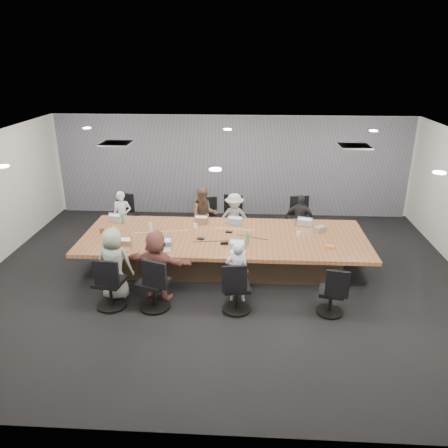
# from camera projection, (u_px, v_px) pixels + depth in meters

# --- Properties ---
(floor) EXTENTS (10.00, 8.00, 0.00)m
(floor) POSITION_uv_depth(u_px,v_px,m) (223.00, 278.00, 9.06)
(floor) COLOR black
(floor) RESTS_ON ground
(ceiling) EXTENTS (10.00, 8.00, 0.00)m
(ceiling) POSITION_uv_depth(u_px,v_px,m) (223.00, 144.00, 8.03)
(ceiling) COLOR white
(ceiling) RESTS_ON wall_back
(wall_back) EXTENTS (10.00, 0.00, 2.80)m
(wall_back) POSITION_uv_depth(u_px,v_px,m) (231.00, 166.00, 12.26)
(wall_back) COLOR silver
(wall_back) RESTS_ON ground
(wall_front) EXTENTS (10.00, 0.00, 2.80)m
(wall_front) POSITION_uv_depth(u_px,v_px,m) (201.00, 339.00, 4.83)
(wall_front) COLOR silver
(wall_front) RESTS_ON ground
(curtain) EXTENTS (9.80, 0.04, 2.80)m
(curtain) POSITION_uv_depth(u_px,v_px,m) (231.00, 166.00, 12.19)
(curtain) COLOR gray
(curtain) RESTS_ON ground
(conference_table) EXTENTS (6.00, 2.20, 0.74)m
(conference_table) POSITION_uv_depth(u_px,v_px,m) (224.00, 250.00, 9.38)
(conference_table) COLOR #473526
(conference_table) RESTS_ON ground
(chair_0) EXTENTS (0.73, 0.73, 0.87)m
(chair_0) POSITION_uv_depth(u_px,v_px,m) (127.00, 219.00, 11.08)
(chair_0) COLOR black
(chair_0) RESTS_ON ground
(chair_1) EXTENTS (0.63, 0.63, 0.75)m
(chair_1) POSITION_uv_depth(u_px,v_px,m) (206.00, 222.00, 11.00)
(chair_1) COLOR black
(chair_1) RESTS_ON ground
(chair_2) EXTENTS (0.70, 0.70, 0.88)m
(chair_2) POSITION_uv_depth(u_px,v_px,m) (235.00, 221.00, 10.93)
(chair_2) COLOR black
(chair_2) RESTS_ON ground
(chair_3) EXTENTS (0.69, 0.69, 0.88)m
(chair_3) POSITION_uv_depth(u_px,v_px,m) (297.00, 222.00, 10.85)
(chair_3) COLOR black
(chair_3) RESTS_ON ground
(chair_4) EXTENTS (0.66, 0.66, 0.86)m
(chair_4) POSITION_uv_depth(u_px,v_px,m) (110.00, 286.00, 7.89)
(chair_4) COLOR black
(chair_4) RESTS_ON ground
(chair_5) EXTENTS (0.74, 0.74, 0.87)m
(chair_5) POSITION_uv_depth(u_px,v_px,m) (154.00, 287.00, 7.85)
(chair_5) COLOR black
(chair_5) RESTS_ON ground
(chair_6) EXTENTS (0.62, 0.62, 0.81)m
(chair_6) POSITION_uv_depth(u_px,v_px,m) (237.00, 291.00, 7.78)
(chair_6) COLOR black
(chair_6) RESTS_ON ground
(chair_7) EXTENTS (0.58, 0.58, 0.73)m
(chair_7) POSITION_uv_depth(u_px,v_px,m) (331.00, 295.00, 7.70)
(chair_7) COLOR black
(chair_7) RESTS_ON ground
(person_0) EXTENTS (0.48, 0.34, 1.25)m
(person_0) POSITION_uv_depth(u_px,v_px,m) (122.00, 216.00, 10.69)
(person_0) COLOR silver
(person_0) RESTS_ON ground
(laptop_0) EXTENTS (0.32, 0.25, 0.02)m
(laptop_0) POSITION_uv_depth(u_px,v_px,m) (116.00, 220.00, 10.13)
(laptop_0) COLOR #B2B2B7
(laptop_0) RESTS_ON conference_table
(person_1) EXTENTS (0.77, 0.66, 1.39)m
(person_1) POSITION_uv_depth(u_px,v_px,m) (204.00, 215.00, 10.55)
(person_1) COLOR brown
(person_1) RESTS_ON ground
(laptop_1) EXTENTS (0.32, 0.22, 0.02)m
(laptop_1) POSITION_uv_depth(u_px,v_px,m) (202.00, 221.00, 10.02)
(laptop_1) COLOR #8C6647
(laptop_1) RESTS_ON conference_table
(person_2) EXTENTS (0.85, 0.54, 1.26)m
(person_2) POSITION_uv_depth(u_px,v_px,m) (234.00, 219.00, 10.54)
(person_2) COLOR #A4A4A4
(person_2) RESTS_ON ground
(laptop_2) EXTENTS (0.39, 0.32, 0.02)m
(laptop_2) POSITION_uv_depth(u_px,v_px,m) (233.00, 222.00, 9.98)
(laptop_2) COLOR #B2B2B7
(laptop_2) RESTS_ON conference_table
(person_3) EXTENTS (0.79, 0.46, 1.26)m
(person_3) POSITION_uv_depth(u_px,v_px,m) (299.00, 220.00, 10.45)
(person_3) COLOR #252527
(person_3) RESTS_ON ground
(laptop_3) EXTENTS (0.37, 0.29, 0.02)m
(laptop_3) POSITION_uv_depth(u_px,v_px,m) (302.00, 223.00, 9.90)
(laptop_3) COLOR #B2B2B7
(laptop_3) RESTS_ON conference_table
(person_4) EXTENTS (0.71, 0.48, 1.40)m
(person_4) POSITION_uv_depth(u_px,v_px,m) (114.00, 264.00, 8.12)
(person_4) COLOR #929C8F
(person_4) RESTS_ON ground
(laptop_4) EXTENTS (0.34, 0.24, 0.02)m
(laptop_4) POSITION_uv_depth(u_px,v_px,m) (122.00, 249.00, 8.61)
(laptop_4) COLOR #8C6647
(laptop_4) RESTS_ON conference_table
(person_5) EXTENTS (1.33, 0.65, 1.37)m
(person_5) POSITION_uv_depth(u_px,v_px,m) (157.00, 265.00, 8.08)
(person_5) COLOR brown
(person_5) RESTS_ON ground
(laptop_5) EXTENTS (0.33, 0.24, 0.02)m
(laptop_5) POSITION_uv_depth(u_px,v_px,m) (162.00, 250.00, 8.57)
(laptop_5) COLOR #B2B2B7
(laptop_5) RESTS_ON conference_table
(person_6) EXTENTS (0.44, 0.30, 1.19)m
(person_6) POSITION_uv_depth(u_px,v_px,m) (237.00, 272.00, 8.03)
(person_6) COLOR silver
(person_6) RESTS_ON ground
(laptop_6) EXTENTS (0.34, 0.27, 0.02)m
(laptop_6) POSITION_uv_depth(u_px,v_px,m) (238.00, 252.00, 8.49)
(laptop_6) COLOR #B2B2B7
(laptop_6) RESTS_ON conference_table
(bottle_green_left) EXTENTS (0.07, 0.07, 0.23)m
(bottle_green_left) POSITION_uv_depth(u_px,v_px,m) (123.00, 219.00, 9.87)
(bottle_green_left) COLOR #46855B
(bottle_green_left) RESTS_ON conference_table
(bottle_green_right) EXTENTS (0.08, 0.08, 0.25)m
(bottle_green_right) POSITION_uv_depth(u_px,v_px,m) (248.00, 238.00, 8.82)
(bottle_green_right) COLOR #46855B
(bottle_green_right) RESTS_ON conference_table
(bottle_clear) EXTENTS (0.07, 0.07, 0.24)m
(bottle_clear) POSITION_uv_depth(u_px,v_px,m) (151.00, 228.00, 9.35)
(bottle_clear) COLOR silver
(bottle_clear) RESTS_ON conference_table
(cup_white_far) EXTENTS (0.09, 0.09, 0.11)m
(cup_white_far) POSITION_uv_depth(u_px,v_px,m) (195.00, 226.00, 9.63)
(cup_white_far) COLOR white
(cup_white_far) RESTS_ON conference_table
(cup_white_near) EXTENTS (0.08, 0.08, 0.09)m
(cup_white_near) POSITION_uv_depth(u_px,v_px,m) (298.00, 234.00, 9.24)
(cup_white_near) COLOR white
(cup_white_near) RESTS_ON conference_table
(mug_brown) EXTENTS (0.10, 0.10, 0.11)m
(mug_brown) POSITION_uv_depth(u_px,v_px,m) (102.00, 230.00, 9.40)
(mug_brown) COLOR brown
(mug_brown) RESTS_ON conference_table
(mic_left) EXTENTS (0.15, 0.12, 0.03)m
(mic_left) POSITION_uv_depth(u_px,v_px,m) (201.00, 239.00, 9.08)
(mic_left) COLOR black
(mic_left) RESTS_ON conference_table
(mic_right) EXTENTS (0.16, 0.14, 0.03)m
(mic_right) POSITION_uv_depth(u_px,v_px,m) (229.00, 232.00, 9.42)
(mic_right) COLOR black
(mic_right) RESTS_ON conference_table
(stapler) EXTENTS (0.16, 0.06, 0.06)m
(stapler) POSITION_uv_depth(u_px,v_px,m) (224.00, 243.00, 8.82)
(stapler) COLOR black
(stapler) RESTS_ON conference_table
(canvas_bag) EXTENTS (0.27, 0.25, 0.12)m
(canvas_bag) POSITION_uv_depth(u_px,v_px,m) (320.00, 229.00, 9.44)
(canvas_bag) COLOR gray
(canvas_bag) RESTS_ON conference_table
(snack_packet) EXTENTS (0.20, 0.15, 0.04)m
(snack_packet) POSITION_uv_depth(u_px,v_px,m) (329.00, 247.00, 8.68)
(snack_packet) COLOR orange
(snack_packet) RESTS_ON conference_table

